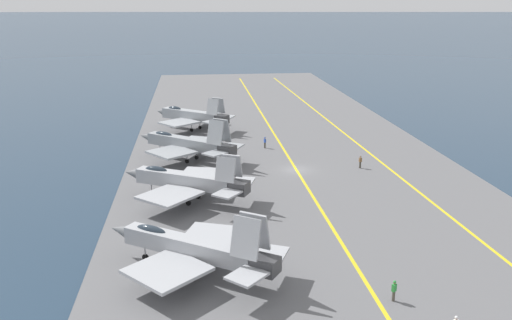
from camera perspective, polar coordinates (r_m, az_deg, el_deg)
name	(u,v)px	position (r m, az deg, el deg)	size (l,w,h in m)	color
ground_plane	(296,173)	(75.04, 4.27, -1.34)	(2000.00, 2000.00, 0.00)	#23384C
carrier_deck	(296,171)	(74.98, 4.27, -1.19)	(200.41, 46.99, 0.40)	slate
deck_stripe_foul_line	(387,167)	(78.33, 13.60, -0.69)	(180.37, 0.36, 0.01)	yellow
deck_stripe_centerline	(296,170)	(74.92, 4.27, -1.04)	(180.37, 0.36, 0.01)	yellow
parked_jet_nearest	(193,248)	(46.80, -6.69, -9.14)	(13.65, 16.05, 6.43)	#A8AAAF
parked_jet_second	(186,181)	(63.01, -7.33, -2.17)	(13.93, 15.83, 6.09)	#A8AAAF
parked_jet_third	(187,143)	(78.96, -7.27, 1.76)	(13.81, 15.84, 6.77)	#93999E
parked_jet_fourth	(192,116)	(97.87, -6.78, 4.65)	(13.69, 14.77, 6.22)	#9EA3A8
crew_green_vest	(394,290)	(44.53, 14.33, -13.09)	(0.44, 0.46, 1.78)	#4C473D
crew_blue_vest	(265,142)	(85.44, 0.94, 1.91)	(0.43, 0.34, 1.80)	#383328
crew_brown_vest	(360,161)	(76.62, 10.92, -0.14)	(0.34, 0.43, 1.78)	#383328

